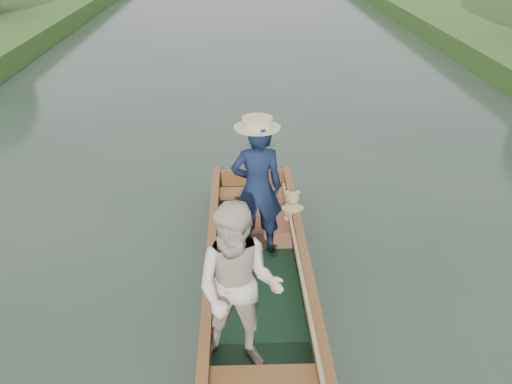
{
  "coord_description": "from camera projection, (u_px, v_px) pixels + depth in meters",
  "views": [
    {
      "loc": [
        -0.19,
        -5.13,
        3.75
      ],
      "look_at": [
        0.0,
        0.6,
        0.95
      ],
      "focal_mm": 40.0,
      "sensor_mm": 36.0,
      "label": 1
    }
  ],
  "objects": [
    {
      "name": "punt",
      "position": [
        254.0,
        257.0,
        5.88
      ],
      "size": [
        1.26,
        5.0,
        1.74
      ],
      "color": "black",
      "rests_on": "ground"
    },
    {
      "name": "ground",
      "position": [
        258.0,
        294.0,
        6.26
      ],
      "size": [
        120.0,
        120.0,
        0.0
      ],
      "primitive_type": "plane",
      "color": "#283D30",
      "rests_on": "ground"
    }
  ]
}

